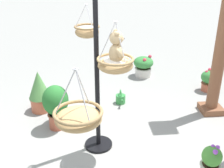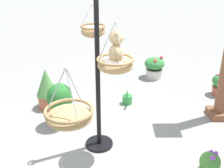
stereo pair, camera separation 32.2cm
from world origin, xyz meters
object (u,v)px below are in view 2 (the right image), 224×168
Objects in this scene: display_pole_central at (98,100)px; potted_plant_trailing_ivy at (60,102)px; potted_plant_bushy_green at (47,88)px; hanging_basket_with_teddy at (115,64)px; potted_plant_small_succulent at (220,84)px; potted_plant_conical_shrub at (154,67)px; hanging_basket_right_low at (69,115)px; hanging_basket_left_high at (93,30)px; teddy_bear at (117,50)px; watering_can at (127,99)px.

display_pole_central is 0.99m from potted_plant_trailing_ivy.
potted_plant_bushy_green is at bearing -150.24° from potted_plant_trailing_ivy.
hanging_basket_with_teddy is 1.33× the size of potted_plant_small_succulent.
potted_plant_small_succulent is 1.63m from potted_plant_conical_shrub.
display_pole_central reaches higher than hanging_basket_with_teddy.
hanging_basket_with_teddy is 1.56m from potted_plant_trailing_ivy.
display_pole_central reaches higher than hanging_basket_right_low.
hanging_basket_left_high is at bearing -173.26° from display_pole_central.
teddy_bear is 1.19m from hanging_basket_left_high.
hanging_basket_with_teddy is at bearing 59.04° from display_pole_central.
potted_plant_small_succulent is (-0.56, 3.65, -0.16)m from potted_plant_bushy_green.
potted_plant_bushy_green is (-1.40, -1.35, -1.23)m from teddy_bear.
potted_plant_trailing_ivy is (1.21, -3.27, 0.20)m from potted_plant_small_succulent.
potted_plant_small_succulent is 1.50× the size of watering_can.
teddy_bear is 0.84× the size of potted_plant_conical_shrub.
potted_plant_small_succulent is 2.09m from watering_can.
hanging_basket_right_low is 2.73m from potted_plant_bushy_green.
display_pole_central reaches higher than potted_plant_conical_shrub.
display_pole_central is 0.70m from hanging_basket_with_teddy.
teddy_bear is (-0.00, 0.02, 0.20)m from hanging_basket_with_teddy.
potted_plant_small_succulent is at bearing 130.19° from hanging_basket_with_teddy.
teddy_bear is 1.24m from hanging_basket_right_low.
hanging_basket_left_high is at bearing -162.00° from hanging_basket_with_teddy.
display_pole_central is 3.11m from potted_plant_conical_shrub.
hanging_basket_with_teddy is 1.20m from hanging_basket_left_high.
teddy_bear is 2.20m from watering_can.
potted_plant_trailing_ivy is (0.37, -0.59, -1.18)m from hanging_basket_left_high.
display_pole_central is at bearing 6.74° from hanging_basket_left_high.
potted_plant_bushy_green is 0.75m from potted_plant_trailing_ivy.
potted_plant_conical_shrub is (-4.00, 1.52, -0.99)m from hanging_basket_right_low.
display_pole_central is 4.53× the size of hanging_basket_left_high.
hanging_basket_with_teddy reaches higher than potted_plant_bushy_green.
potted_plant_bushy_green reaches higher than potted_plant_small_succulent.
hanging_basket_left_high reaches higher than potted_plant_trailing_ivy.
potted_plant_conical_shrub reaches higher than potted_plant_small_succulent.
potted_plant_bushy_green is at bearing -139.40° from display_pole_central.
potted_plant_bushy_green is 2.81m from potted_plant_conical_shrub.
potted_plant_bushy_green is at bearing -161.36° from hanging_basket_right_low.
potted_plant_small_succulent is 0.65× the size of potted_plant_trailing_ivy.
potted_plant_bushy_green reaches higher than watering_can.
display_pole_central is 0.90m from teddy_bear.
potted_plant_trailing_ivy is (0.65, 0.37, 0.04)m from potted_plant_bushy_green.
potted_plant_small_succulent is at bearing 53.06° from potted_plant_conical_shrub.
teddy_bear is at bearing -9.36° from watering_can.
hanging_basket_with_teddy reaches higher than teddy_bear.
watering_can is (-0.42, 0.64, -1.54)m from hanging_basket_left_high.
hanging_basket_right_low is (1.06, -0.52, -0.38)m from teddy_bear.
display_pole_central is 3.16× the size of potted_plant_trailing_ivy.
potted_plant_conical_shrub is 2.95m from potted_plant_trailing_ivy.
teddy_bear is 0.73× the size of hanging_basket_right_low.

